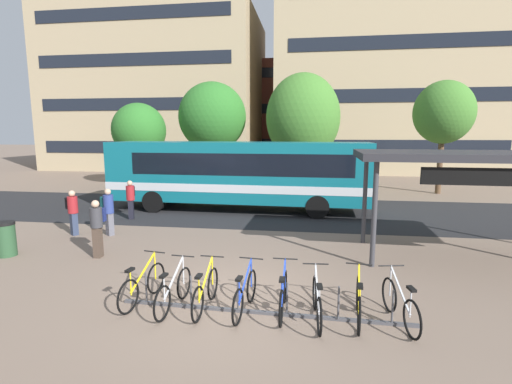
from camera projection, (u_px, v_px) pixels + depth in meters
The scene contains 25 objects.
ground at pixel (231, 299), 8.21m from camera, with size 200.00×200.00×0.00m, color #7A6656.
bus_lane_asphalt at pixel (273, 211), 17.48m from camera, with size 80.00×7.20×0.01m, color #232326.
city_bus at pixel (237, 173), 17.45m from camera, with size 12.09×2.91×3.20m.
bike_rack at pixel (262, 310), 7.52m from camera, with size 5.99×0.29×0.70m.
parked_bicycle_yellow_0 at pixel (143, 285), 7.98m from camera, with size 0.52×1.71×0.99m.
parked_bicycle_silver_1 at pixel (174, 291), 7.69m from camera, with size 0.52×1.72×0.99m.
parked_bicycle_yellow_2 at pixel (206, 292), 7.66m from camera, with size 0.52×1.72×0.99m.
parked_bicycle_blue_3 at pixel (245, 294), 7.55m from camera, with size 0.52×1.72×0.99m.
parked_bicycle_blue_4 at pixel (283, 295), 7.50m from camera, with size 0.52×1.72×0.99m.
parked_bicycle_silver_5 at pixel (317, 302), 7.19m from camera, with size 0.52×1.72×0.99m.
parked_bicycle_yellow_6 at pixel (358, 302), 7.20m from camera, with size 0.52×1.72×0.99m.
parked_bicycle_silver_7 at pixel (400, 305), 7.09m from camera, with size 0.53×1.70×0.99m.
transit_shelter at pixel (483, 159), 10.33m from camera, with size 6.82×3.30×3.09m.
commuter_black_pack_0 at pixel (131, 197), 15.76m from camera, with size 0.45×0.59×1.65m.
commuter_navy_pack_1 at pixel (97, 224), 10.86m from camera, with size 0.37×0.54×1.70m.
commuter_black_pack_2 at pixel (73, 209), 13.26m from camera, with size 0.60×0.56×1.62m.
commuter_teal_pack_3 at pixel (108, 209), 13.21m from camera, with size 0.60×0.55×1.68m.
trash_bin at pixel (6, 239), 11.03m from camera, with size 0.55×0.55×1.03m.
street_tree_0 at pixel (139, 130), 25.20m from camera, with size 3.58×3.58×5.61m.
street_tree_1 at pixel (303, 118), 23.67m from camera, with size 4.67×4.67×7.35m.
street_tree_2 at pixel (444, 113), 21.81m from camera, with size 3.42×3.42×6.64m.
street_tree_3 at pixel (212, 117), 25.74m from camera, with size 4.64×4.64×7.08m.
building_left_wing at pixel (163, 94), 40.33m from camera, with size 20.58×14.04×15.51m.
building_right_wing at pixel (384, 63), 36.45m from camera, with size 20.40×13.37×20.85m.
building_centre_block at pixel (299, 115), 48.51m from camera, with size 19.42×12.48×11.98m.
Camera 1 is at (1.65, -7.59, 3.61)m, focal length 26.20 mm.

